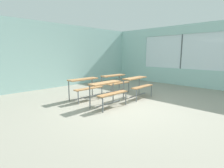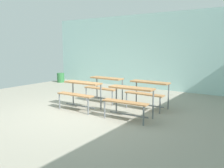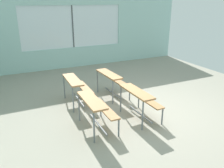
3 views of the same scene
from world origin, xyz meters
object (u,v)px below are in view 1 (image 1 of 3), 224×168
object	(u,v)px
desk_bench_r0c0	(108,88)
desk_bench_r1c1	(115,80)
desk_bench_r0c1	(137,83)
desk_bench_r1c0	(85,84)

from	to	relation	value
desk_bench_r0c0	desk_bench_r1c1	size ratio (longest dim) A/B	1.00
desk_bench_r0c1	desk_bench_r1c0	world-z (taller)	same
desk_bench_r0c1	desk_bench_r1c0	xyz separation A→B (m)	(-1.52, 1.11, 0.00)
desk_bench_r0c0	desk_bench_r1c0	distance (m)	1.12
desk_bench_r1c0	desk_bench_r0c1	bearing A→B (deg)	-35.48
desk_bench_r0c0	desk_bench_r0c1	bearing A→B (deg)	-0.56
desk_bench_r0c0	desk_bench_r1c0	size ratio (longest dim) A/B	1.01
desk_bench_r0c1	desk_bench_r1c0	bearing A→B (deg)	141.21
desk_bench_r0c1	desk_bench_r0c0	bearing A→B (deg)	177.89
desk_bench_r0c0	desk_bench_r1c1	world-z (taller)	same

